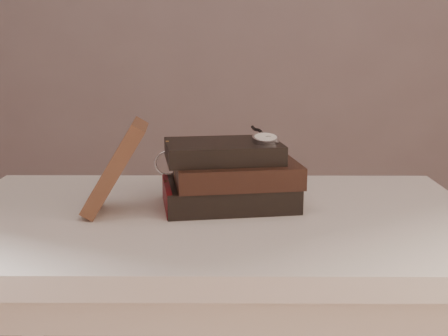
{
  "coord_description": "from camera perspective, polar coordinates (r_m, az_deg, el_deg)",
  "views": [
    {
      "loc": [
        0.03,
        -0.7,
        1.07
      ],
      "look_at": [
        0.02,
        0.4,
        0.82
      ],
      "focal_mm": 46.86,
      "sensor_mm": 36.0,
      "label": 1
    }
  ],
  "objects": [
    {
      "name": "book_stack",
      "position": [
        1.13,
        0.58,
        -0.82
      ],
      "size": [
        0.28,
        0.21,
        0.13
      ],
      "color": "black",
      "rests_on": "table"
    },
    {
      "name": "eyeglasses",
      "position": [
        1.2,
        -4.32,
        0.55
      ],
      "size": [
        0.12,
        0.14,
        0.05
      ],
      "color": "silver",
      "rests_on": "book_stack"
    },
    {
      "name": "journal",
      "position": [
        1.1,
        -10.57,
        0.09
      ],
      "size": [
        0.13,
        0.13,
        0.17
      ],
      "primitive_type": "cube",
      "rotation": [
        0.0,
        0.55,
        0.08
      ],
      "color": "#402418",
      "rests_on": "table"
    },
    {
      "name": "pocket_watch",
      "position": [
        1.12,
        4.02,
        2.93
      ],
      "size": [
        0.06,
        0.16,
        0.02
      ],
      "color": "silver",
      "rests_on": "book_stack"
    },
    {
      "name": "table",
      "position": [
        1.13,
        -1.05,
        -8.84
      ],
      "size": [
        1.0,
        0.6,
        0.75
      ],
      "color": "silver",
      "rests_on": "ground"
    }
  ]
}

